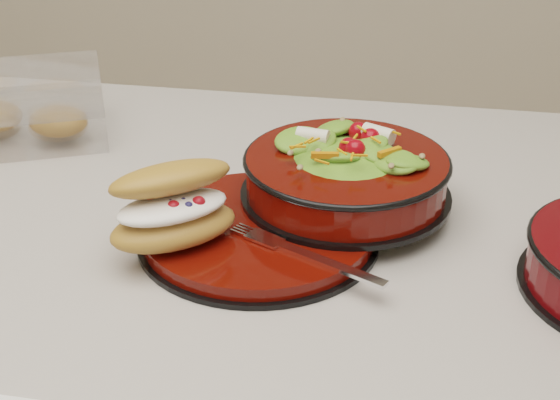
% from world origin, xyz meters
% --- Properties ---
extents(dinner_plate, '(0.26, 0.26, 0.02)m').
position_xyz_m(dinner_plate, '(0.07, -0.07, 0.91)').
color(dinner_plate, black).
rests_on(dinner_plate, island_counter).
extents(salad_bowl, '(0.24, 0.24, 0.10)m').
position_xyz_m(salad_bowl, '(0.15, 0.01, 0.96)').
color(salad_bowl, black).
rests_on(salad_bowl, dinner_plate).
extents(croissant, '(0.15, 0.15, 0.08)m').
position_xyz_m(croissant, '(-0.01, -0.12, 0.96)').
color(croissant, '#B88038').
rests_on(croissant, dinner_plate).
extents(fork, '(0.15, 0.09, 0.00)m').
position_xyz_m(fork, '(0.13, -0.13, 0.92)').
color(fork, silver).
rests_on(fork, dinner_plate).
extents(pastry_box, '(0.26, 0.23, 0.09)m').
position_xyz_m(pastry_box, '(-0.30, 0.14, 0.95)').
color(pastry_box, white).
rests_on(pastry_box, island_counter).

